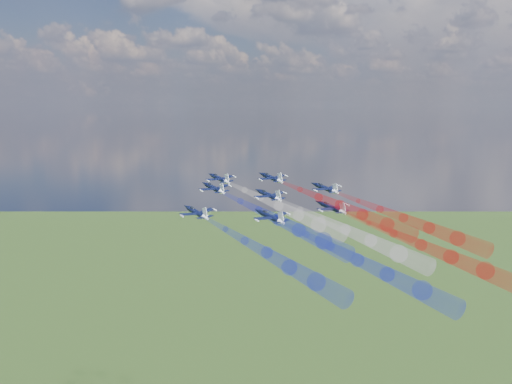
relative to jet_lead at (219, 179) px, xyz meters
The scene contains 16 objects.
jet_lead is the anchor object (origin of this frame).
trail_lead 30.43m from the jet_lead, 21.79° to the right, with size 4.19×49.77×4.19m, color white, non-canonical shape.
jet_inner_left 14.25m from the jet_lead, 60.40° to the right, with size 10.05×12.56×3.35m, color black, non-canonical shape.
trail_inner_left 42.51m from the jet_lead, 33.94° to the right, with size 4.19×49.77×4.19m, color #1926D6, non-canonical shape.
jet_inner_right 16.33m from the jet_lead, 23.12° to the left, with size 10.05×12.56×3.35m, color black, non-canonical shape.
trail_inner_right 43.40m from the jet_lead, ahead, with size 4.19×49.77×4.19m, color red, non-canonical shape.
jet_outer_left 32.90m from the jet_lead, 64.38° to the right, with size 10.05×12.56×3.35m, color black, non-canonical shape.
trail_outer_left 59.10m from the jet_lead, 43.96° to the right, with size 4.19×49.77×4.19m, color #1926D6, non-canonical shape.
jet_center_third 25.16m from the jet_lead, 20.86° to the right, with size 10.05×12.56×3.35m, color black, non-canonical shape.
trail_center_third 55.56m from the jet_lead, 21.37° to the right, with size 4.19×49.77×4.19m, color white, non-canonical shape.
jet_outer_right 32.98m from the jet_lead, 20.57° to the left, with size 10.05×12.56×3.35m, color black, non-canonical shape.
trail_outer_right 59.13m from the jet_lead, ahead, with size 4.19×49.77×4.19m, color red, non-canonical shape.
jet_rear_left 40.70m from the jet_lead, 35.78° to the right, with size 10.05×12.56×3.35m, color black, non-canonical shape.
trail_rear_left 70.61m from the jet_lead, 29.81° to the right, with size 4.19×49.77×4.19m, color #1926D6, non-canonical shape.
jet_rear_right 40.46m from the jet_lead, ahead, with size 10.05×12.56×3.35m, color black, non-canonical shape.
trail_rear_right 70.16m from the jet_lead, 12.24° to the right, with size 4.19×49.77×4.19m, color red, non-canonical shape.
Camera 1 is at (106.04, -142.54, 181.21)m, focal length 40.68 mm.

